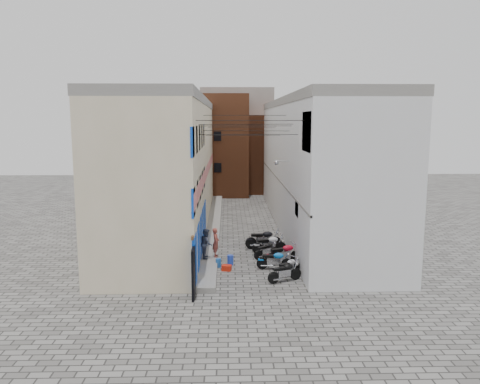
{
  "coord_description": "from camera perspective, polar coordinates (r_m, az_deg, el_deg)",
  "views": [
    {
      "loc": [
        -1.04,
        -19.59,
        7.53
      ],
      "look_at": [
        -0.27,
        9.69,
        3.0
      ],
      "focal_mm": 35.0,
      "sensor_mm": 36.0,
      "label": 1
    }
  ],
  "objects": [
    {
      "name": "overhead_wires",
      "position": [
        27.26,
        0.69,
        7.94
      ],
      "size": [
        5.8,
        13.02,
        1.32
      ],
      "color": "black",
      "rests_on": "ground"
    },
    {
      "name": "motorcycle_c",
      "position": [
        24.02,
        4.24,
        -8.18
      ],
      "size": [
        1.87,
        0.74,
        1.06
      ],
      "primitive_type": null,
      "rotation": [
        0.0,
        0.0,
        -1.66
      ],
      "color": "blue",
      "rests_on": "ground"
    },
    {
      "name": "motorcycle_g",
      "position": [
        27.72,
        2.9,
        -5.64
      ],
      "size": [
        2.22,
        0.84,
        1.26
      ],
      "primitive_type": null,
      "rotation": [
        0.0,
        0.0,
        -1.5
      ],
      "color": "black",
      "rests_on": "ground"
    },
    {
      "name": "building_far_brick_left",
      "position": [
        47.67,
        -2.67,
        5.74
      ],
      "size": [
        6.0,
        6.0,
        10.0
      ],
      "primitive_type": "cube",
      "color": "brown",
      "rests_on": "ground"
    },
    {
      "name": "building_right",
      "position": [
        33.28,
        8.97,
        3.47
      ],
      "size": [
        5.94,
        26.0,
        9.0
      ],
      "color": "silver",
      "rests_on": "ground"
    },
    {
      "name": "plinth",
      "position": [
        33.44,
        -3.2,
        -4.02
      ],
      "size": [
        0.9,
        26.0,
        0.25
      ],
      "primitive_type": "cube",
      "color": "gray",
      "rests_on": "ground"
    },
    {
      "name": "red_crate",
      "position": [
        23.89,
        -1.64,
        -9.23
      ],
      "size": [
        0.52,
        0.44,
        0.29
      ],
      "primitive_type": "cube",
      "rotation": [
        0.0,
        0.0,
        -0.22
      ],
      "color": "red",
      "rests_on": "ground"
    },
    {
      "name": "person_a",
      "position": [
        25.21,
        -2.97,
        -6.15
      ],
      "size": [
        0.38,
        0.58,
        1.57
      ],
      "primitive_type": "imported",
      "rotation": [
        0.0,
        0.0,
        1.58
      ],
      "color": "#9B4338",
      "rests_on": "plinth"
    },
    {
      "name": "motorcycle_a",
      "position": [
        22.32,
        5.47,
        -9.58
      ],
      "size": [
        1.85,
        1.23,
        1.03
      ],
      "primitive_type": null,
      "rotation": [
        0.0,
        0.0,
        -1.15
      ],
      "color": "black",
      "rests_on": "ground"
    },
    {
      "name": "person_b",
      "position": [
        25.0,
        -4.11,
        -6.27
      ],
      "size": [
        0.65,
        0.81,
        1.59
      ],
      "primitive_type": "imported",
      "rotation": [
        0.0,
        0.0,
        1.64
      ],
      "color": "#373D52",
      "rests_on": "plinth"
    },
    {
      "name": "far_shopfront",
      "position": [
        45.25,
        -0.17,
        0.75
      ],
      "size": [
        2.0,
        0.3,
        2.4
      ],
      "primitive_type": "cube",
      "color": "black",
      "rests_on": "ground"
    },
    {
      "name": "water_jug_far",
      "position": [
        24.78,
        -1.18,
        -8.28
      ],
      "size": [
        0.43,
        0.43,
        0.51
      ],
      "primitive_type": "cylinder",
      "rotation": [
        0.0,
        0.0,
        0.42
      ],
      "color": "blue",
      "rests_on": "ground"
    },
    {
      "name": "motorcycle_b",
      "position": [
        23.1,
        5.96,
        -9.0
      ],
      "size": [
        1.64,
        1.51,
        0.98
      ],
      "primitive_type": null,
      "rotation": [
        0.0,
        0.0,
        -0.87
      ],
      "color": "silver",
      "rests_on": "ground"
    },
    {
      "name": "building_left",
      "position": [
        32.92,
        -8.39,
        3.41
      ],
      "size": [
        5.1,
        27.0,
        9.0
      ],
      "color": "beige",
      "rests_on": "ground"
    },
    {
      "name": "motorcycle_f",
      "position": [
        26.77,
        3.61,
        -6.28
      ],
      "size": [
        2.09,
        1.05,
        1.16
      ],
      "primitive_type": null,
      "rotation": [
        0.0,
        0.0,
        -1.35
      ],
      "color": "#BABBC0",
      "rests_on": "ground"
    },
    {
      "name": "ground",
      "position": [
        21.01,
        1.47,
        -12.21
      ],
      "size": [
        90.0,
        90.0,
        0.0
      ],
      "primitive_type": "plane",
      "color": "#52504D",
      "rests_on": "ground"
    },
    {
      "name": "motorcycle_d",
      "position": [
        24.9,
        5.38,
        -7.37
      ],
      "size": [
        2.22,
        1.37,
        1.23
      ],
      "primitive_type": null,
      "rotation": [
        0.0,
        0.0,
        -1.21
      ],
      "color": "#B00C22",
      "rests_on": "ground"
    },
    {
      "name": "motorcycle_e",
      "position": [
        25.92,
        3.23,
        -6.99
      ],
      "size": [
        1.66,
        1.42,
        0.97
      ],
      "primitive_type": null,
      "rotation": [
        0.0,
        0.0,
        -0.93
      ],
      "color": "black",
      "rests_on": "ground"
    },
    {
      "name": "building_far_brick_right",
      "position": [
        49.88,
        3.15,
        4.72
      ],
      "size": [
        5.0,
        6.0,
        8.0
      ],
      "primitive_type": "cube",
      "color": "brown",
      "rests_on": "ground"
    },
    {
      "name": "water_jug_near",
      "position": [
        24.43,
        -2.66,
        -8.62
      ],
      "size": [
        0.33,
        0.33,
        0.45
      ],
      "primitive_type": "cylinder",
      "rotation": [
        0.0,
        0.0,
        -0.15
      ],
      "color": "blue",
      "rests_on": "ground"
    },
    {
      "name": "building_far_concrete",
      "position": [
        53.64,
        -0.4,
        6.63
      ],
      "size": [
        8.0,
        5.0,
        11.0
      ],
      "primitive_type": "cube",
      "color": "gray",
      "rests_on": "ground"
    }
  ]
}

